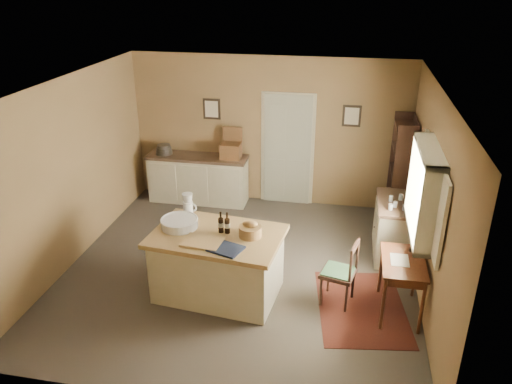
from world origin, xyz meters
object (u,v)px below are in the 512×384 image
(sideboard, at_px, (199,177))
(shelving_unit, at_px, (403,174))
(writing_desk, at_px, (403,267))
(right_cabinet, at_px, (394,228))
(work_island, at_px, (217,262))
(desk_chair, at_px, (338,273))

(sideboard, height_order, shelving_unit, shelving_unit)
(sideboard, xyz_separation_m, writing_desk, (3.47, -2.77, 0.18))
(right_cabinet, bearing_deg, work_island, -148.32)
(work_island, height_order, writing_desk, work_island)
(writing_desk, relative_size, desk_chair, 0.96)
(sideboard, distance_m, right_cabinet, 3.72)
(shelving_unit, bearing_deg, writing_desk, -93.50)
(work_island, relative_size, writing_desk, 2.07)
(work_island, distance_m, writing_desk, 2.38)
(work_island, xyz_separation_m, shelving_unit, (2.52, 2.48, 0.46))
(desk_chair, relative_size, right_cabinet, 0.89)
(writing_desk, xyz_separation_m, shelving_unit, (0.15, 2.45, 0.28))
(sideboard, distance_m, desk_chair, 3.82)
(sideboard, bearing_deg, writing_desk, -38.60)
(desk_chair, bearing_deg, writing_desk, 9.02)
(work_island, bearing_deg, sideboard, 117.60)
(work_island, bearing_deg, shelving_unit, 50.72)
(desk_chair, bearing_deg, shelving_unit, 82.53)
(right_cabinet, distance_m, shelving_unit, 1.14)
(sideboard, xyz_separation_m, shelving_unit, (3.62, -0.32, 0.46))
(desk_chair, distance_m, right_cabinet, 1.57)
(desk_chair, xyz_separation_m, right_cabinet, (0.78, 1.36, 0.01))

